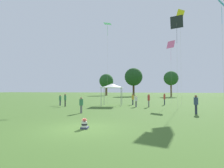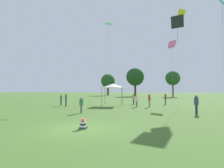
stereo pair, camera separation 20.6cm
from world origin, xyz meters
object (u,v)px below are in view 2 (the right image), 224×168
Objects in this scene: seated_toddler at (83,124)px; distant_tree_3 at (108,81)px; person_standing_5 at (81,104)px; person_standing_1 at (149,99)px; person_standing_0 at (165,98)px; person_standing_3 at (134,98)px; distant_tree_0 at (173,78)px; person_standing_2 at (66,99)px; kite_4 at (222,6)px; canopy_tent at (113,86)px; person_standing_7 at (61,99)px; kite_2 at (177,23)px; distant_tree_1 at (135,77)px; kite_5 at (172,45)px; person_standing_6 at (196,103)px; person_standing_4 at (137,100)px; kite_3 at (181,16)px; kite_0 at (108,26)px.

distant_tree_3 is at bearing 95.54° from seated_toddler.
person_standing_5 is (-2.98, 6.19, 0.66)m from seated_toddler.
person_standing_0 is at bearing 142.51° from person_standing_1.
distant_tree_0 is (8.31, 35.04, 5.19)m from person_standing_3.
distant_tree_3 reaches higher than person_standing_1.
kite_4 is at bearing 163.00° from person_standing_2.
person_standing_7 is at bearing -166.55° from canopy_tent.
distant_tree_0 is at bearing 73.51° from canopy_tent.
distant_tree_1 is at bearing -15.83° from kite_2.
person_standing_1 is 5.52m from canopy_tent.
distant_tree_3 is (-24.82, 8.03, -0.21)m from distant_tree_0.
person_standing_2 is (-10.91, -1.93, -0.02)m from person_standing_1.
person_standing_3 is 0.19× the size of distant_tree_0.
distant_tree_0 is (2.57, 32.23, -3.14)m from kite_5.
person_standing_5 is at bearing -48.12° from person_standing_1.
kite_2 is 1.10× the size of kite_5.
person_standing_2 is 0.15× the size of kite_2.
person_standing_5 is at bearing -148.48° from person_standing_6.
kite_4 is at bearing -9.71° from person_standing_7.
person_standing_4 is at bearing -69.47° from distant_tree_3.
seated_toddler is 0.18× the size of canopy_tent.
kite_4 is (9.52, 7.29, 9.18)m from seated_toddler.
person_standing_5 is 15.17m from kite_4.
distant_tree_0 is (8.90, 51.95, 5.92)m from seated_toddler.
seated_toddler is at bearing 73.77° from kite_3.
person_standing_5 is 0.17× the size of distant_tree_3.
distant_tree_0 is 26.08m from distant_tree_3.
kite_2 is at bearing -76.05° from distant_tree_1.
kite_5 is at bearing -94.55° from distant_tree_0.
seated_toddler is 14.18m from person_standing_1.
person_standing_4 is at bearing 44.99° from kite_3.
distant_tree_0 is at bearing -17.92° from distant_tree_3.
person_standing_1 is 38.91m from distant_tree_0.
person_standing_2 is 43.73m from distant_tree_0.
person_standing_2 is 43.24m from distant_tree_1.
person_standing_1 is at bearing -94.53° from person_standing_5.
kite_3 is at bearing -136.61° from person_standing_4.
person_standing_6 is at bearing 163.44° from kite_2.
person_standing_1 is 0.16× the size of kite_2.
person_standing_2 reaches higher than person_standing_4.
seated_toddler is 23.25m from kite_0.
person_standing_1 is at bearing 93.49° from person_standing_0.
kite_3 reaches higher than person_standing_4.
person_standing_0 is (5.20, 17.91, 0.83)m from seated_toddler.
kite_3 is (4.62, 4.86, 12.39)m from person_standing_1.
person_standing_5 is (-6.03, -7.63, -0.18)m from person_standing_1.
canopy_tent reaches higher than person_standing_4.
person_standing_5 is 17.70m from kite_0.
distant_tree_0 is (3.70, 34.04, 5.09)m from person_standing_0.
distant_tree_0 reaches higher than person_standing_4.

